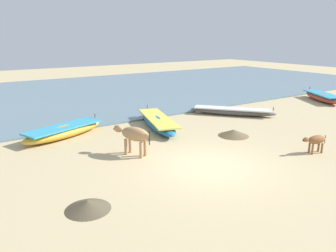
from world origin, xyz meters
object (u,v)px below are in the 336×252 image
object	(u,v)px
fishing_boat_2	(64,131)
fishing_boat_0	(158,122)
fishing_boat_3	(322,97)
calf_near_brown	(316,140)
fishing_boat_5	(232,111)
cow_adult_tan	(134,135)

from	to	relation	value
fishing_boat_2	fishing_boat_0	bearing A→B (deg)	-33.08
fishing_boat_2	fishing_boat_3	world-z (taller)	fishing_boat_3
fishing_boat_2	calf_near_brown	size ratio (longest dim) A/B	3.85
fishing_boat_5	calf_near_brown	xyz separation A→B (m)	(-1.87, -6.32, 0.29)
fishing_boat_0	cow_adult_tan	world-z (taller)	cow_adult_tan
fishing_boat_0	calf_near_brown	world-z (taller)	fishing_boat_0
fishing_boat_0	fishing_boat_5	bearing A→B (deg)	-74.09
fishing_boat_2	cow_adult_tan	xyz separation A→B (m)	(1.53, -3.70, 0.50)
fishing_boat_0	fishing_boat_5	world-z (taller)	fishing_boat_0
fishing_boat_2	cow_adult_tan	size ratio (longest dim) A/B	2.56
fishing_boat_2	fishing_boat_5	distance (m)	9.28
fishing_boat_5	cow_adult_tan	distance (m)	8.16
fishing_boat_5	fishing_boat_0	bearing A→B (deg)	-131.31
fishing_boat_2	fishing_boat_3	distance (m)	17.45
fishing_boat_3	calf_near_brown	bearing A→B (deg)	150.37
fishing_boat_3	fishing_boat_5	distance (m)	8.18
fishing_boat_0	cow_adult_tan	distance (m)	3.94
fishing_boat_0	fishing_boat_3	bearing A→B (deg)	-75.23
fishing_boat_2	cow_adult_tan	distance (m)	4.03
calf_near_brown	cow_adult_tan	bearing A→B (deg)	-18.19
fishing_boat_2	calf_near_brown	bearing A→B (deg)	-65.71
fishing_boat_3	fishing_boat_5	world-z (taller)	fishing_boat_3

